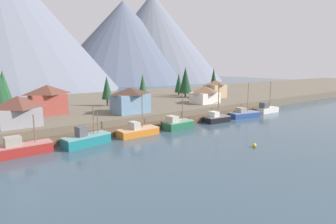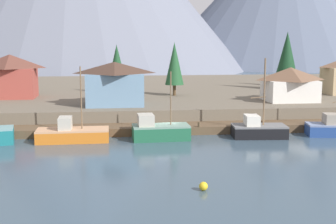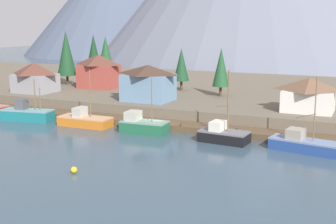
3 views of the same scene
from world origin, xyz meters
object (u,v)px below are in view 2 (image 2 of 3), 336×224
conifer_near_right (117,64)px  channel_buoy (203,186)px  conifer_mid_right (285,63)px  fishing_boat_green (159,130)px  house_red (11,76)px  house_white (290,84)px  fishing_boat_orange (72,134)px  house_blue (115,83)px  fishing_boat_black (258,129)px  conifer_far_left (174,64)px  conifer_back_left (287,57)px

conifer_near_right → channel_buoy: (6.43, -43.66, -7.15)m
conifer_mid_right → fishing_boat_green: bearing=-129.4°
conifer_near_right → conifer_mid_right: 33.54m
house_red → conifer_mid_right: (48.84, 12.49, 1.09)m
house_red → house_white: (41.90, -8.25, -0.90)m
fishing_boat_orange → house_blue: size_ratio=1.05×
conifer_mid_right → fishing_boat_orange: bearing=-138.3°
fishing_boat_black → conifer_far_left: size_ratio=1.10×
fishing_boat_orange → fishing_boat_black: bearing=-1.2°
fishing_boat_green → channel_buoy: size_ratio=11.37×
conifer_mid_right → house_red: bearing=-165.7°
fishing_boat_orange → conifer_back_left: bearing=37.0°
fishing_boat_green → conifer_near_right: conifer_near_right is taller
fishing_boat_green → channel_buoy: (1.75, -18.67, -0.74)m
conifer_back_left → conifer_far_left: conifer_back_left is taller
fishing_boat_green → conifer_back_left: conifer_back_left is taller
fishing_boat_orange → conifer_near_right: bearing=77.3°
house_blue → house_red: bearing=149.2°
fishing_boat_orange → channel_buoy: (11.76, -18.78, -0.57)m
house_red → house_white: bearing=-11.1°
fishing_boat_orange → fishing_boat_black: (21.93, -0.24, 0.05)m
conifer_back_left → fishing_boat_green: bearing=-132.9°
fishing_boat_green → conifer_far_left: size_ratio=0.93×
house_blue → channel_buoy: (6.81, -30.30, -5.22)m
house_white → conifer_near_right: 28.24m
house_red → channel_buoy: size_ratio=11.21×
conifer_near_right → conifer_back_left: 30.43m
house_red → house_blue: size_ratio=0.96×
channel_buoy → conifer_far_left: bearing=86.0°
channel_buoy → conifer_near_right: bearing=98.4°
conifer_near_right → conifer_far_left: conifer_far_left is taller
conifer_near_right → channel_buoy: bearing=-81.6°
fishing_boat_black → conifer_mid_right: bearing=69.6°
fishing_boat_green → fishing_boat_black: (11.93, -0.13, -0.12)m
fishing_boat_black → conifer_far_left: 23.62m
house_red → conifer_back_left: size_ratio=0.76×
conifer_mid_right → channel_buoy: bearing=-116.4°
conifer_back_left → house_blue: bearing=-152.5°
house_red → channel_buoy: bearing=-60.1°
house_white → house_red: bearing=168.9°
fishing_boat_orange → conifer_mid_right: bearing=41.1°
conifer_far_left → channel_buoy: 40.71m
fishing_boat_green → conifer_far_left: bearing=75.5°
house_blue → conifer_far_left: conifer_far_left is taller
conifer_mid_right → channel_buoy: size_ratio=11.45×
fishing_boat_orange → conifer_mid_right: 50.87m
house_white → conifer_mid_right: 21.96m
conifer_mid_right → house_blue: bearing=-146.0°
fishing_boat_orange → channel_buoy: size_ratio=12.29×
fishing_boat_orange → conifer_back_left: conifer_back_left is taller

